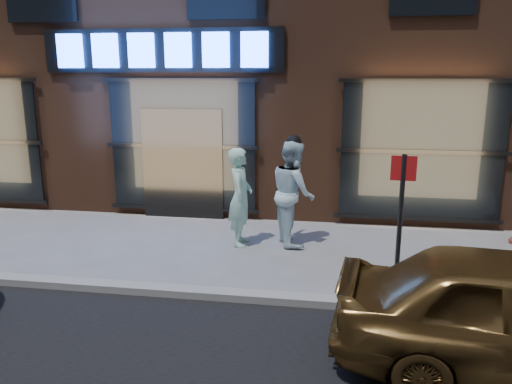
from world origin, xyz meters
TOP-DOWN VIEW (x-y plane):
  - ground at (0.00, 0.00)m, footprint 90.00×90.00m
  - curb at (0.00, 0.00)m, footprint 60.00×0.25m
  - man_bowtie at (1.58, 2.35)m, footprint 0.47×0.69m
  - man_cap at (2.53, 2.57)m, footprint 1.03×1.15m
  - sign_post at (4.19, 0.32)m, footprint 0.34×0.07m

SIDE VIEW (x-z plane):
  - ground at x=0.00m, z-range 0.00..0.00m
  - curb at x=0.00m, z-range 0.00..0.12m
  - man_bowtie at x=1.58m, z-range 0.00..1.83m
  - man_cap at x=2.53m, z-range 0.00..1.96m
  - sign_post at x=4.19m, z-range 0.22..2.32m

